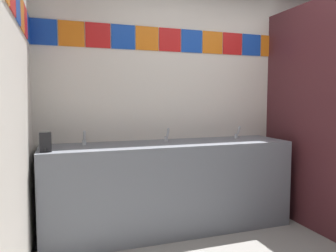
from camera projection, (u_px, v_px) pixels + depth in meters
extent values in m
cube|color=silver|center=(220.00, 86.00, 3.58)|extent=(3.92, 0.08, 2.86)
cube|color=#1947B7|center=(43.00, 32.00, 2.91)|extent=(0.24, 0.01, 0.24)
cube|color=orange|center=(71.00, 34.00, 2.98)|extent=(0.24, 0.01, 0.24)
cube|color=red|center=(98.00, 35.00, 3.06)|extent=(0.24, 0.01, 0.24)
cube|color=#1947B7|center=(123.00, 37.00, 3.14)|extent=(0.24, 0.01, 0.24)
cube|color=orange|center=(147.00, 38.00, 3.22)|extent=(0.24, 0.01, 0.24)
cube|color=red|center=(170.00, 40.00, 3.30)|extent=(0.24, 0.01, 0.24)
cube|color=#1947B7|center=(192.00, 41.00, 3.38)|extent=(0.24, 0.01, 0.24)
cube|color=orange|center=(213.00, 43.00, 3.45)|extent=(0.24, 0.01, 0.24)
cube|color=red|center=(232.00, 44.00, 3.53)|extent=(0.24, 0.01, 0.24)
cube|color=#1947B7|center=(251.00, 45.00, 3.61)|extent=(0.24, 0.01, 0.24)
cube|color=orange|center=(270.00, 46.00, 3.69)|extent=(0.24, 0.01, 0.24)
cube|color=red|center=(287.00, 47.00, 3.77)|extent=(0.24, 0.01, 0.24)
cube|color=#1947B7|center=(304.00, 48.00, 3.85)|extent=(0.24, 0.01, 0.24)
cube|color=orange|center=(320.00, 49.00, 3.92)|extent=(0.24, 0.01, 0.24)
cube|color=red|center=(335.00, 50.00, 4.00)|extent=(0.24, 0.01, 0.24)
cube|color=#1947B7|center=(18.00, 4.00, 2.05)|extent=(0.01, 0.24, 0.24)
cube|color=orange|center=(22.00, 14.00, 2.29)|extent=(0.01, 0.24, 0.24)
cube|color=red|center=(25.00, 22.00, 2.52)|extent=(0.01, 0.24, 0.24)
cube|color=#1947B7|center=(28.00, 28.00, 2.76)|extent=(0.01, 0.24, 0.24)
cube|color=slate|center=(170.00, 187.00, 3.12)|extent=(2.39, 0.58, 0.86)
cube|color=slate|center=(161.00, 143.00, 3.35)|extent=(2.39, 0.03, 0.08)
cylinder|color=white|center=(85.00, 153.00, 2.80)|extent=(0.34, 0.34, 0.10)
cylinder|color=white|center=(171.00, 149.00, 3.06)|extent=(0.34, 0.34, 0.10)
cylinder|color=white|center=(243.00, 145.00, 3.31)|extent=(0.34, 0.34, 0.10)
cylinder|color=silver|center=(84.00, 142.00, 2.93)|extent=(0.04, 0.04, 0.05)
cylinder|color=silver|center=(84.00, 136.00, 2.87)|extent=(0.02, 0.06, 0.09)
cylinder|color=silver|center=(166.00, 139.00, 3.18)|extent=(0.04, 0.04, 0.05)
cylinder|color=silver|center=(168.00, 133.00, 3.13)|extent=(0.02, 0.06, 0.09)
cylinder|color=silver|center=(236.00, 136.00, 3.44)|extent=(0.04, 0.04, 0.05)
cylinder|color=silver|center=(239.00, 130.00, 3.38)|extent=(0.02, 0.06, 0.09)
cube|color=black|center=(46.00, 142.00, 2.55)|extent=(0.09, 0.07, 0.16)
cylinder|color=black|center=(46.00, 150.00, 2.52)|extent=(0.02, 0.02, 0.03)
cube|color=#471E23|center=(311.00, 117.00, 3.11)|extent=(0.04, 1.38, 2.23)
cylinder|color=white|center=(336.00, 198.00, 3.50)|extent=(0.38, 0.38, 0.40)
torus|color=white|center=(336.00, 179.00, 3.48)|extent=(0.39, 0.39, 0.05)
cube|color=white|center=(322.00, 161.00, 3.67)|extent=(0.34, 0.17, 0.34)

